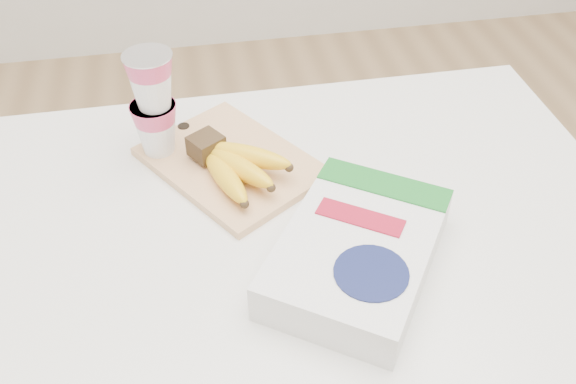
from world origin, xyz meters
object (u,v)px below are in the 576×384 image
object	(u,v)px
yogurt_stack	(153,101)
cereal_box	(357,252)
cutting_board	(231,163)
table	(283,369)
bananas	(234,164)

from	to	relation	value
yogurt_stack	cereal_box	distance (m)	0.39
cutting_board	yogurt_stack	size ratio (longest dim) A/B	1.57
cutting_board	cereal_box	bearing A→B (deg)	-93.42
table	yogurt_stack	bearing A→B (deg)	132.85
cutting_board	yogurt_stack	bearing A→B (deg)	124.13
table	bananas	world-z (taller)	bananas
table	cutting_board	xyz separation A→B (m)	(-0.06, 0.13, 0.40)
bananas	cereal_box	size ratio (longest dim) A/B	0.54
table	bananas	bearing A→B (deg)	121.57
yogurt_stack	cereal_box	bearing A→B (deg)	-49.75
cutting_board	table	bearing A→B (deg)	-99.28
table	cereal_box	bearing A→B (deg)	-54.36
bananas	yogurt_stack	world-z (taller)	yogurt_stack
bananas	yogurt_stack	xyz separation A→B (m)	(-0.11, 0.09, 0.07)
yogurt_stack	cereal_box	world-z (taller)	yogurt_stack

